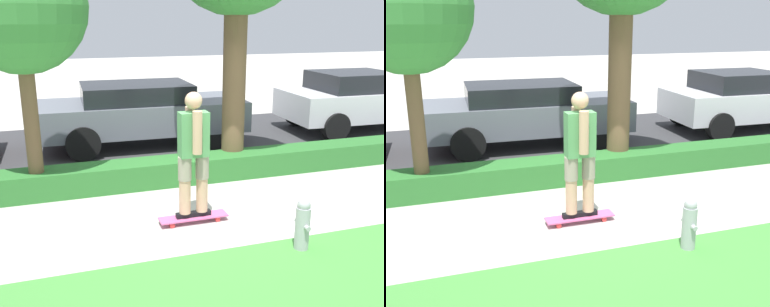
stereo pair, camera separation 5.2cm
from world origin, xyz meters
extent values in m
plane|color=#BCB7AD|center=(0.00, 0.00, 0.00)|extent=(60.00, 60.00, 0.00)
cube|color=#38383A|center=(0.00, 4.20, 0.00)|extent=(18.12, 5.00, 0.01)
cube|color=#2D702D|center=(0.00, 1.60, 0.22)|extent=(18.12, 0.60, 0.44)
cube|color=#DB5B93|center=(-0.34, -0.10, 0.08)|extent=(1.01, 0.24, 0.02)
cylinder|color=red|center=(0.00, -0.19, 0.04)|extent=(0.07, 0.04, 0.07)
cylinder|color=red|center=(0.00, -0.01, 0.04)|extent=(0.07, 0.04, 0.07)
cylinder|color=red|center=(-0.68, -0.19, 0.04)|extent=(0.07, 0.04, 0.07)
cylinder|color=red|center=(-0.68, -0.01, 0.04)|extent=(0.07, 0.04, 0.07)
cube|color=black|center=(-0.47, -0.10, 0.13)|extent=(0.26, 0.09, 0.07)
cylinder|color=tan|center=(-0.47, -0.10, 0.58)|extent=(0.16, 0.16, 0.84)
cylinder|color=gray|center=(-0.47, -0.10, 0.83)|extent=(0.19, 0.19, 0.34)
cube|color=black|center=(-0.21, -0.10, 0.13)|extent=(0.26, 0.09, 0.07)
cylinder|color=tan|center=(-0.21, -0.10, 0.58)|extent=(0.16, 0.16, 0.84)
cylinder|color=gray|center=(-0.21, -0.10, 0.83)|extent=(0.19, 0.19, 0.34)
cube|color=#519356|center=(-0.34, -0.10, 1.31)|extent=(0.40, 0.22, 0.62)
cylinder|color=tan|center=(-0.34, -0.27, 1.37)|extent=(0.13, 0.13, 0.58)
cylinder|color=tan|center=(-0.34, 0.06, 1.37)|extent=(0.13, 0.13, 0.58)
sphere|color=tan|center=(-0.34, -0.10, 1.78)|extent=(0.24, 0.24, 0.24)
cylinder|color=brown|center=(-2.48, 1.58, 1.23)|extent=(0.24, 0.24, 2.46)
sphere|color=#387F38|center=(-2.48, 1.58, 3.01)|extent=(2.01, 2.01, 2.01)
cylinder|color=brown|center=(1.08, 1.85, 1.73)|extent=(0.42, 0.42, 3.46)
cube|color=slate|center=(-0.15, 4.30, 0.70)|extent=(4.70, 2.02, 0.67)
cube|color=black|center=(-0.29, 4.30, 1.23)|extent=(2.46, 1.73, 0.40)
cylinder|color=black|center=(1.29, 3.43, 0.36)|extent=(0.72, 0.23, 0.72)
cylinder|color=black|center=(1.29, 5.17, 0.36)|extent=(0.72, 0.23, 0.72)
cylinder|color=black|center=(-1.59, 3.43, 0.36)|extent=(0.72, 0.23, 0.72)
cylinder|color=black|center=(-1.59, 5.17, 0.36)|extent=(0.72, 0.23, 0.72)
cube|color=silver|center=(5.53, 4.11, 0.70)|extent=(3.89, 2.07, 0.72)
cube|color=black|center=(5.41, 4.11, 1.30)|extent=(2.04, 1.78, 0.47)
cylinder|color=black|center=(6.71, 5.00, 0.35)|extent=(0.69, 0.23, 0.69)
cylinder|color=black|center=(4.34, 3.21, 0.35)|extent=(0.69, 0.23, 0.69)
cylinder|color=black|center=(4.34, 5.00, 0.35)|extent=(0.69, 0.23, 0.69)
cylinder|color=#ADADB2|center=(0.73, -1.27, 0.28)|extent=(0.18, 0.18, 0.57)
sphere|color=#ADADB2|center=(0.73, -1.27, 0.60)|extent=(0.16, 0.16, 0.16)
cylinder|color=#ADADB2|center=(0.73, -1.37, 0.34)|extent=(0.06, 0.11, 0.06)
cylinder|color=#ADADB2|center=(0.73, -1.18, 0.34)|extent=(0.06, 0.11, 0.06)
camera|label=1|loc=(-2.18, -5.76, 2.81)|focal=42.00mm
camera|label=2|loc=(-2.23, -5.74, 2.81)|focal=42.00mm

